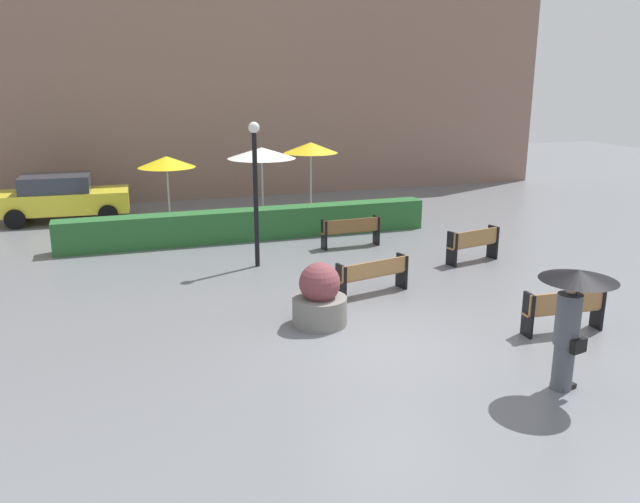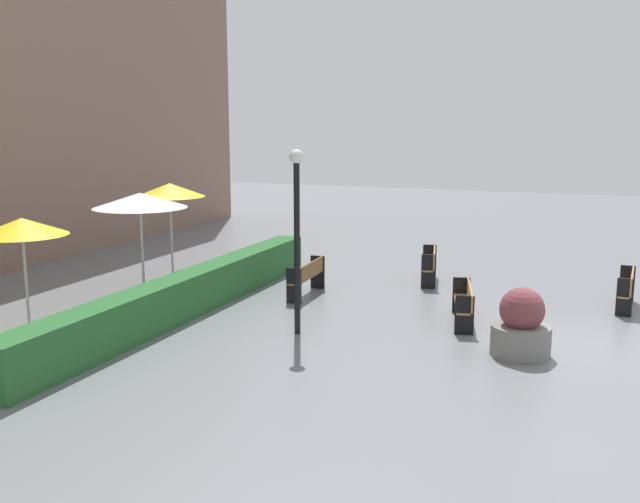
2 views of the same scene
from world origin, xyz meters
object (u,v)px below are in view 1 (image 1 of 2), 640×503
bench_near_right (565,308)px  parked_car (62,197)px  bench_mid_center (373,274)px  patio_umbrella_white (262,153)px  lamp_post (255,179)px  patio_umbrella_yellow_far (311,148)px  patio_umbrella_yellow (167,162)px  bench_far_right (474,243)px  planter_pot (320,298)px  bench_back_row (351,230)px  pedestrian_with_umbrella (572,307)px

bench_near_right → parked_car: size_ratio=0.39×
bench_mid_center → patio_umbrella_white: patio_umbrella_white is taller
lamp_post → patio_umbrella_yellow_far: (3.00, 4.89, 0.17)m
patio_umbrella_yellow → bench_far_right: bearing=-43.1°
parked_car → bench_mid_center: bearing=-55.7°
patio_umbrella_white → planter_pot: bearing=-96.2°
bench_back_row → planter_pot: size_ratio=1.39×
pedestrian_with_umbrella → patio_umbrella_yellow_far: bearing=90.2°
bench_back_row → lamp_post: lamp_post is taller
pedestrian_with_umbrella → lamp_post: 8.72m
patio_umbrella_yellow_far → bench_mid_center: bearing=-97.4°
bench_back_row → patio_umbrella_white: (-1.75, 3.53, 1.87)m
bench_far_right → pedestrian_with_umbrella: 7.18m
bench_far_right → bench_mid_center: 3.84m
bench_mid_center → patio_umbrella_yellow_far: patio_umbrella_yellow_far is taller
bench_far_right → bench_near_right: bearing=-101.1°
bench_near_right → patio_umbrella_yellow: (-6.26, 11.49, 1.61)m
patio_umbrella_yellow → parked_car: (-3.34, 2.03, -1.30)m
bench_far_right → lamp_post: lamp_post is taller
planter_pot → patio_umbrella_white: 9.10m
bench_near_right → bench_mid_center: size_ratio=0.92×
pedestrian_with_umbrella → patio_umbrella_white: size_ratio=0.78×
bench_far_right → planter_pot: size_ratio=1.26×
planter_pot → parked_car: (-5.31, 11.64, 0.28)m
bench_far_right → patio_umbrella_yellow: (-7.19, 6.73, 1.59)m
bench_back_row → pedestrian_with_umbrella: (0.06, -9.15, 0.87)m
bench_back_row → patio_umbrella_white: 4.36m
bench_far_right → bench_mid_center: (-3.52, -1.55, -0.04)m
patio_umbrella_white → pedestrian_with_umbrella: bearing=-81.9°
bench_near_right → bench_far_right: bearing=78.9°
patio_umbrella_white → patio_umbrella_yellow_far: size_ratio=0.97×
bench_mid_center → patio_umbrella_yellow_far: size_ratio=0.69×
pedestrian_with_umbrella → parked_car: (-8.08, 15.45, -0.56)m
pedestrian_with_umbrella → patio_umbrella_yellow: 14.26m
planter_pot → bench_mid_center: bearing=38.0°
bench_mid_center → lamp_post: (-1.98, 2.98, 1.79)m
bench_mid_center → parked_car: (-7.02, 10.30, 0.34)m
bench_far_right → lamp_post: size_ratio=0.43×
pedestrian_with_umbrella → planter_pot: (-2.77, 3.81, -0.84)m
pedestrian_with_umbrella → patio_umbrella_white: bearing=98.1°
pedestrian_with_umbrella → patio_umbrella_yellow_far: 13.06m
planter_pot → patio_umbrella_yellow: (-1.97, 9.61, 1.57)m
bench_far_right → patio_umbrella_white: bearing=125.5°
bench_near_right → bench_back_row: bearing=102.3°
bench_far_right → bench_back_row: size_ratio=0.90×
pedestrian_with_umbrella → lamp_post: lamp_post is taller
bench_far_right → planter_pot: 5.97m
patio_umbrella_white → parked_car: 7.04m
bench_far_right → patio_umbrella_yellow_far: bearing=111.6°
lamp_post → patio_umbrella_white: 4.72m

